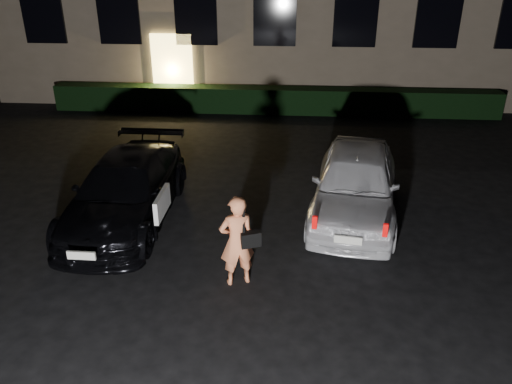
{
  "coord_description": "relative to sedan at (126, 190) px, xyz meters",
  "views": [
    {
      "loc": [
        0.67,
        -6.13,
        4.89
      ],
      "look_at": [
        0.06,
        2.0,
        1.01
      ],
      "focal_mm": 35.0,
      "sensor_mm": 36.0,
      "label": 1
    }
  ],
  "objects": [
    {
      "name": "ground",
      "position": [
        2.6,
        -2.65,
        -0.64
      ],
      "size": [
        80.0,
        80.0,
        0.0
      ],
      "primitive_type": "plane",
      "color": "black",
      "rests_on": "ground"
    },
    {
      "name": "hedge",
      "position": [
        2.6,
        7.85,
        -0.21
      ],
      "size": [
        15.0,
        0.7,
        0.85
      ],
      "primitive_type": "cube",
      "color": "black",
      "rests_on": "ground"
    },
    {
      "name": "sedan",
      "position": [
        0.0,
        0.0,
        0.0
      ],
      "size": [
        1.9,
        4.49,
        1.27
      ],
      "rotation": [
        0.0,
        0.0,
        -0.01
      ],
      "color": "black",
      "rests_on": "ground"
    },
    {
      "name": "hatch",
      "position": [
        4.6,
        0.58,
        0.07
      ],
      "size": [
        2.29,
        4.35,
        1.41
      ],
      "rotation": [
        0.0,
        0.0,
        -0.16
      ],
      "color": "white",
      "rests_on": "ground"
    },
    {
      "name": "man",
      "position": [
        2.46,
        -2.01,
        0.15
      ],
      "size": [
        0.73,
        0.56,
        1.57
      ],
      "rotation": [
        0.0,
        0.0,
        3.52
      ],
      "color": "#EB8253",
      "rests_on": "ground"
    }
  ]
}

